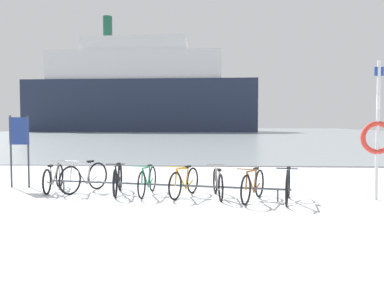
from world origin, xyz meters
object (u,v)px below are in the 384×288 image
(bicycle_1, at_px, (84,177))
(bicycle_2, at_px, (118,179))
(bicycle_5, at_px, (218,183))
(bicycle_7, at_px, (288,186))
(bicycle_6, at_px, (253,186))
(rescue_post, at_px, (377,134))
(bicycle_4, at_px, (184,182))
(info_sign, at_px, (19,139))
(bicycle_0, at_px, (54,178))
(ferry_ship, at_px, (140,93))
(bicycle_3, at_px, (147,181))

(bicycle_1, distance_m, bicycle_2, 0.94)
(bicycle_5, height_order, bicycle_7, bicycle_7)
(bicycle_5, relative_size, bicycle_7, 0.95)
(bicycle_5, bearing_deg, bicycle_6, -25.28)
(bicycle_5, relative_size, rescue_post, 0.51)
(bicycle_4, distance_m, bicycle_5, 0.81)
(bicycle_4, bearing_deg, rescue_post, -2.05)
(info_sign, bearing_deg, bicycle_1, -17.63)
(bicycle_0, xyz_separation_m, bicycle_5, (4.28, -0.70, 0.00))
(bicycle_6, bearing_deg, rescue_post, 5.61)
(bicycle_2, xyz_separation_m, ferry_ship, (-12.18, 69.12, 7.28))
(info_sign, bearing_deg, rescue_post, -8.21)
(bicycle_3, distance_m, bicycle_4, 0.95)
(info_sign, relative_size, ferry_ship, 0.04)
(bicycle_1, xyz_separation_m, rescue_post, (7.08, -0.67, 1.13))
(bicycle_3, height_order, bicycle_7, bicycle_7)
(bicycle_0, height_order, bicycle_7, bicycle_7)
(bicycle_1, bearing_deg, info_sign, 162.37)
(bicycle_3, height_order, bicycle_6, bicycle_6)
(bicycle_0, relative_size, bicycle_4, 1.13)
(bicycle_3, relative_size, bicycle_6, 1.06)
(bicycle_2, distance_m, bicycle_4, 1.72)
(bicycle_6, bearing_deg, bicycle_7, -5.68)
(bicycle_2, relative_size, bicycle_5, 1.03)
(rescue_post, bearing_deg, bicycle_6, -174.39)
(bicycle_4, height_order, bicycle_5, bicycle_4)
(bicycle_6, distance_m, ferry_ship, 71.93)
(bicycle_1, relative_size, bicycle_5, 0.93)
(bicycle_7, xyz_separation_m, ferry_ship, (-16.26, 69.94, 7.27))
(bicycle_5, xyz_separation_m, info_sign, (-5.44, 1.22, 1.00))
(bicycle_5, xyz_separation_m, rescue_post, (3.65, -0.09, 1.17))
(bicycle_1, bearing_deg, bicycle_7, -11.65)
(bicycle_2, bearing_deg, bicycle_5, -8.37)
(bicycle_6, xyz_separation_m, info_sign, (-6.23, 1.59, 0.99))
(bicycle_3, height_order, ferry_ship, ferry_ship)
(bicycle_3, xyz_separation_m, rescue_post, (5.39, -0.36, 1.17))
(bicycle_0, distance_m, bicycle_4, 3.53)
(bicycle_5, height_order, rescue_post, rescue_post)
(bicycle_2, distance_m, info_sign, 3.21)
(bicycle_0, bearing_deg, bicycle_1, -7.93)
(info_sign, distance_m, ferry_ship, 69.18)
(bicycle_2, distance_m, bicycle_7, 4.16)
(bicycle_4, xyz_separation_m, bicycle_7, (2.38, -0.52, 0.02))
(bicycle_0, bearing_deg, info_sign, 155.77)
(bicycle_1, bearing_deg, bicycle_0, 172.07)
(bicycle_6, bearing_deg, bicycle_3, 165.70)
(bicycle_2, distance_m, bicycle_3, 0.77)
(bicycle_1, xyz_separation_m, bicycle_7, (4.99, -1.03, -0.01))
(bicycle_1, relative_size, bicycle_3, 0.91)
(bicycle_7, bearing_deg, rescue_post, 9.74)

